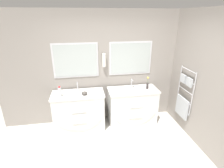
% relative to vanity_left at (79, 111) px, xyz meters
% --- Properties ---
extents(wall_back, '(4.87, 0.16, 2.60)m').
position_rel_vanity_left_xyz_m(wall_back, '(0.69, 0.37, 0.86)').
color(wall_back, gray).
rests_on(wall_back, ground_plane).
extents(wall_right, '(0.13, 3.56, 2.60)m').
position_rel_vanity_left_xyz_m(wall_right, '(2.36, -0.59, 0.84)').
color(wall_right, gray).
rests_on(wall_right, ground_plane).
extents(vanity_left, '(1.14, 0.60, 0.87)m').
position_rel_vanity_left_xyz_m(vanity_left, '(0.00, 0.00, 0.00)').
color(vanity_left, white).
rests_on(vanity_left, ground_plane).
extents(vanity_right, '(1.14, 0.60, 0.87)m').
position_rel_vanity_left_xyz_m(vanity_right, '(1.25, 0.00, 0.00)').
color(vanity_right, white).
rests_on(vanity_right, ground_plane).
extents(faucet_left, '(0.17, 0.13, 0.21)m').
position_rel_vanity_left_xyz_m(faucet_left, '(0.00, 0.16, 0.53)').
color(faucet_left, silver).
rests_on(faucet_left, vanity_left).
extents(faucet_right, '(0.17, 0.13, 0.21)m').
position_rel_vanity_left_xyz_m(faucet_right, '(1.25, 0.16, 0.53)').
color(faucet_right, silver).
rests_on(faucet_right, vanity_right).
extents(toiletry_bottle, '(0.07, 0.07, 0.22)m').
position_rel_vanity_left_xyz_m(toiletry_bottle, '(-0.36, -0.05, 0.53)').
color(toiletry_bottle, silver).
rests_on(toiletry_bottle, vanity_left).
extents(amenity_bowl, '(0.12, 0.12, 0.07)m').
position_rel_vanity_left_xyz_m(amenity_bowl, '(0.14, -0.07, 0.47)').
color(amenity_bowl, '#4C4742').
rests_on(amenity_bowl, vanity_left).
extents(flower_vase, '(0.05, 0.05, 0.29)m').
position_rel_vanity_left_xyz_m(flower_vase, '(1.59, 0.02, 0.54)').
color(flower_vase, '#332D2D').
rests_on(flower_vase, vanity_right).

